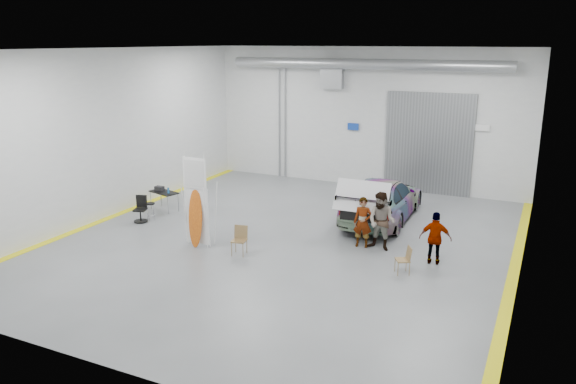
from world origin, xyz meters
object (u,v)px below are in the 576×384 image
at_px(folding_chair_near, 239,246).
at_px(office_chair, 141,211).
at_px(sedan_car, 382,199).
at_px(person_c, 435,238).
at_px(person_b, 382,221).
at_px(folding_chair_far, 402,265).
at_px(surfboard_display, 196,209).
at_px(shop_stool, 151,212).
at_px(person_a, 363,222).
at_px(work_table, 163,192).

xyz_separation_m(folding_chair_near, office_chair, (-4.75, 1.28, 0.13)).
xyz_separation_m(sedan_car, person_c, (2.55, -3.35, 0.02)).
xyz_separation_m(sedan_car, person_b, (0.83, -2.91, 0.16)).
height_order(sedan_car, folding_chair_near, sedan_car).
height_order(folding_chair_far, office_chair, office_chair).
distance_m(person_b, person_c, 1.78).
bearing_deg(sedan_car, person_c, 125.73).
bearing_deg(surfboard_display, shop_stool, 153.41).
relative_size(person_c, folding_chair_near, 1.78).
height_order(person_c, folding_chair_near, person_c).
distance_m(person_a, folding_chair_far, 2.33).
bearing_deg(folding_chair_far, folding_chair_near, -111.31).
bearing_deg(folding_chair_near, surfboard_display, 168.37).
distance_m(person_b, surfboard_display, 5.71).
bearing_deg(folding_chair_far, person_a, -162.46).
bearing_deg(folding_chair_near, shop_stool, 150.42).
xyz_separation_m(person_c, folding_chair_far, (-0.65, -1.10, -0.53)).
xyz_separation_m(person_b, work_table, (-8.65, 0.53, -0.19)).
xyz_separation_m(sedan_car, office_chair, (-7.64, -3.87, -0.35)).
relative_size(sedan_car, person_b, 2.86).
bearing_deg(office_chair, shop_stool, 35.95).
height_order(person_c, surfboard_display, surfboard_display).
bearing_deg(folding_chair_near, sedan_car, 49.94).
xyz_separation_m(folding_chair_far, work_table, (-9.72, 2.07, 0.48)).
relative_size(folding_chair_far, shop_stool, 1.22).
bearing_deg(work_table, office_chair, -82.91).
bearing_deg(surfboard_display, work_table, 141.38).
xyz_separation_m(surfboard_display, office_chair, (-3.21, 1.25, -0.81)).
relative_size(person_c, office_chair, 1.68).
distance_m(person_b, shop_stool, 8.32).
distance_m(surfboard_display, folding_chair_near, 1.81).
distance_m(person_c, work_table, 10.42).
height_order(person_a, shop_stool, person_a).
xyz_separation_m(person_c, office_chair, (-10.19, -0.52, -0.37)).
distance_m(person_a, folding_chair_near, 3.88).
relative_size(person_a, office_chair, 1.72).
bearing_deg(folding_chair_near, person_a, 24.87).
xyz_separation_m(shop_stool, work_table, (-0.38, 1.21, 0.40)).
height_order(surfboard_display, work_table, surfboard_display).
distance_m(person_b, work_table, 8.67).
relative_size(person_a, surfboard_display, 0.53).
bearing_deg(shop_stool, office_chair, -125.06).
height_order(sedan_car, office_chair, sedan_car).
relative_size(shop_stool, office_chair, 0.69).
relative_size(folding_chair_far, office_chair, 0.85).
height_order(person_a, surfboard_display, surfboard_display).
distance_m(shop_stool, office_chair, 0.35).
relative_size(sedan_car, folding_chair_near, 5.98).
bearing_deg(person_a, folding_chair_far, -50.62).
relative_size(folding_chair_near, folding_chair_far, 1.11).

